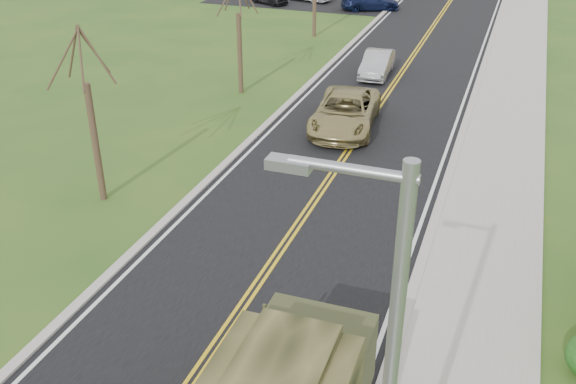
% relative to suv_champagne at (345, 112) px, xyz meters
% --- Properties ---
extents(road, '(8.00, 120.00, 0.01)m').
position_rel_suv_champagne_xyz_m(road, '(0.80, 20.84, -0.77)').
color(road, black).
rests_on(road, ground).
extents(curb_right, '(0.30, 120.00, 0.12)m').
position_rel_suv_champagne_xyz_m(curb_right, '(4.95, 20.84, -0.72)').
color(curb_right, '#9E998E').
rests_on(curb_right, ground).
extents(sidewalk_right, '(3.20, 120.00, 0.10)m').
position_rel_suv_champagne_xyz_m(sidewalk_right, '(6.70, 20.84, -0.73)').
color(sidewalk_right, '#9E998E').
rests_on(sidewalk_right, ground).
extents(curb_left, '(0.30, 120.00, 0.10)m').
position_rel_suv_champagne_xyz_m(curb_left, '(-3.35, 20.84, -0.73)').
color(curb_left, '#9E998E').
rests_on(curb_left, ground).
extents(bare_tree_a, '(1.93, 2.26, 6.08)m').
position_rel_suv_champagne_xyz_m(bare_tree_a, '(-6.20, -9.16, 1.85)').
color(bare_tree_a, '#38281C').
rests_on(bare_tree_a, ground).
extents(bare_tree_b, '(1.83, 2.14, 5.73)m').
position_rel_suv_champagne_xyz_m(bare_tree_b, '(-6.20, 2.84, 1.70)').
color(bare_tree_b, '#38281C').
rests_on(bare_tree_b, ground).
extents(suv_champagne, '(3.14, 5.82, 1.55)m').
position_rel_suv_champagne_xyz_m(suv_champagne, '(0.00, 0.00, 0.00)').
color(suv_champagne, '#9F915A').
rests_on(suv_champagne, ground).
extents(sedan_silver, '(1.58, 4.03, 1.31)m').
position_rel_suv_champagne_xyz_m(sedan_silver, '(-0.40, 7.92, -0.12)').
color(sedan_silver, '#A9A9AD').
rests_on(sedan_silver, ground).
extents(lot_car_navy, '(4.82, 3.53, 1.30)m').
position_rel_suv_champagne_xyz_m(lot_car_navy, '(-4.62, 23.94, -0.13)').
color(lot_car_navy, '#0F1738').
rests_on(lot_car_navy, ground).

